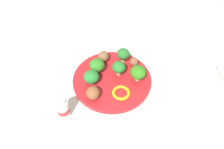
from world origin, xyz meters
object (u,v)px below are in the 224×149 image
Objects in this scene: broccoli_floret_mid_right at (91,77)px; knife at (167,51)px; broccoli_floret_mid_left at (138,72)px; napkin at (162,50)px; broccoli_floret_front_right at (97,65)px; broccoli_floret_far_rim at (120,68)px; fork at (160,46)px; meatball_near_rim at (135,63)px; yogurt_bottle at (63,109)px; broccoli_floret_front_left at (123,54)px; pepper_ring_mid_left at (121,93)px; meatball_front_right at (93,93)px; plate at (112,80)px; meatball_far_rim at (104,56)px.

broccoli_floret_mid_right is 0.34m from knife.
broccoli_floret_mid_left is 0.21m from napkin.
broccoli_floret_front_right is 0.93× the size of broccoli_floret_mid_left.
fork is at bearing 4.67° from broccoli_floret_far_rim.
meatball_near_rim is 0.42× the size of yogurt_bottle.
broccoli_floret_front_left is 0.16m from pepper_ring_mid_left.
meatball_front_right is at bearing -173.65° from fork.
yogurt_bottle is at bearing -175.86° from plate.
broccoli_floret_front_left reaches higher than plate.
fork is (0.34, -0.01, -0.04)m from broccoli_floret_mid_right.
pepper_ring_mid_left is at bearing -171.58° from broccoli_floret_mid_left.
fork is at bearing 3.69° from yogurt_bottle.
fork is (0.27, 0.02, -0.00)m from plate.
napkin is (0.33, -0.03, -0.05)m from broccoli_floret_mid_right.
meatball_far_rim is 0.17m from pepper_ring_mid_left.
broccoli_floret_front_left reaches higher than broccoli_floret_front_right.
broccoli_floret_front_right is 0.20m from yogurt_bottle.
broccoli_floret_front_right is 0.15m from broccoli_floret_mid_left.
meatball_front_right is 0.37m from knife.
broccoli_floret_mid_right is (-0.16, -0.01, -0.00)m from broccoli_floret_front_left.
broccoli_floret_mid_left is 0.96× the size of pepper_ring_mid_left.
broccoli_floret_front_left is at bearing 112.36° from meatball_near_rim.
plate is at bearing 138.21° from broccoli_floret_mid_left.
napkin is (0.20, 0.06, -0.05)m from broccoli_floret_mid_left.
napkin is 2.16× the size of yogurt_bottle.
plate is at bearing 175.76° from knife.
knife is at bearing 11.08° from broccoli_floret_mid_left.
broccoli_floret_front_right is 0.97× the size of broccoli_floret_far_rim.
broccoli_floret_front_left reaches higher than broccoli_floret_mid_right.
meatball_far_rim is (0.05, 0.03, -0.01)m from broccoli_floret_front_right.
yogurt_bottle is (-0.48, -0.03, 0.03)m from fork.
broccoli_floret_mid_left is at bearing -168.92° from knife.
broccoli_floret_far_rim is 1.24× the size of meatball_front_right.
napkin is at bearing 3.66° from meatball_front_right.
yogurt_bottle reaches higher than broccoli_floret_front_left.
yogurt_bottle is at bearing -162.88° from broccoli_floret_mid_right.
meatball_far_rim is 0.24× the size of napkin.
fork is 0.83× the size of knife.
broccoli_floret_front_right is 0.14m from pepper_ring_mid_left.
broccoli_floret_mid_right is (-0.07, 0.03, 0.04)m from plate.
broccoli_floret_far_rim is 0.10m from meatball_far_rim.
broccoli_floret_front_right is 0.69× the size of yogurt_bottle.
broccoli_floret_front_left is at bearing 161.51° from knife.
broccoli_floret_front_right is 0.14m from meatball_near_rim.
pepper_ring_mid_left reaches higher than fork.
meatball_front_right is at bearing -165.72° from plate.
meatball_near_rim is (0.17, -0.03, -0.02)m from broccoli_floret_mid_right.
broccoli_floret_front_left is 1.73× the size of meatball_near_rim.
pepper_ring_mid_left is (-0.09, -0.01, -0.03)m from broccoli_floret_mid_left.
plate is at bearing 179.52° from napkin.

